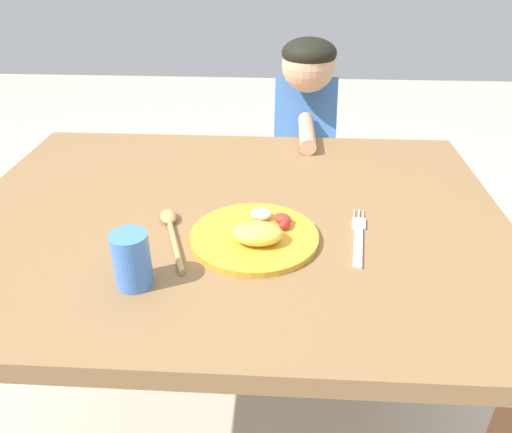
{
  "coord_description": "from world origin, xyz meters",
  "views": [
    {
      "loc": [
        0.11,
        -0.95,
        1.29
      ],
      "look_at": [
        0.06,
        -0.05,
        0.77
      ],
      "focal_mm": 34.39,
      "sensor_mm": 36.0,
      "label": 1
    }
  ],
  "objects_px": {
    "drinking_cup": "(132,260)",
    "fork": "(358,237)",
    "spoon": "(171,228)",
    "plate": "(256,235)",
    "person": "(302,175)"
  },
  "relations": [
    {
      "from": "spoon",
      "to": "person",
      "type": "distance_m",
      "value": 0.82
    },
    {
      "from": "spoon",
      "to": "person",
      "type": "bearing_deg",
      "value": -41.19
    },
    {
      "from": "plate",
      "to": "fork",
      "type": "distance_m",
      "value": 0.21
    },
    {
      "from": "drinking_cup",
      "to": "person",
      "type": "height_order",
      "value": "person"
    },
    {
      "from": "fork",
      "to": "person",
      "type": "distance_m",
      "value": 0.77
    },
    {
      "from": "spoon",
      "to": "drinking_cup",
      "type": "height_order",
      "value": "drinking_cup"
    },
    {
      "from": "drinking_cup",
      "to": "person",
      "type": "relative_size",
      "value": 0.1
    },
    {
      "from": "drinking_cup",
      "to": "fork",
      "type": "bearing_deg",
      "value": 22.39
    },
    {
      "from": "spoon",
      "to": "person",
      "type": "xyz_separation_m",
      "value": [
        0.3,
        0.73,
        -0.22
      ]
    },
    {
      "from": "plate",
      "to": "fork",
      "type": "bearing_deg",
      "value": 5.16
    },
    {
      "from": "plate",
      "to": "person",
      "type": "bearing_deg",
      "value": 81.01
    },
    {
      "from": "person",
      "to": "fork",
      "type": "bearing_deg",
      "value": 96.91
    },
    {
      "from": "plate",
      "to": "fork",
      "type": "xyz_separation_m",
      "value": [
        0.21,
        0.02,
        -0.01
      ]
    },
    {
      "from": "plate",
      "to": "person",
      "type": "distance_m",
      "value": 0.8
    },
    {
      "from": "drinking_cup",
      "to": "spoon",
      "type": "bearing_deg",
      "value": 81.06
    }
  ]
}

